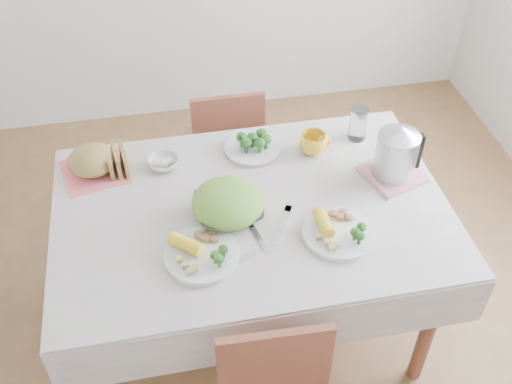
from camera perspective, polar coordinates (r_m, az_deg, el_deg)
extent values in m
plane|color=brown|center=(2.87, -0.32, -12.43)|extent=(3.60, 3.60, 0.00)
cube|color=brown|center=(2.57, -0.35, -7.66)|extent=(1.40, 0.90, 0.75)
cube|color=beige|center=(2.29, -0.39, -1.58)|extent=(1.50, 1.00, 0.01)
cube|color=brown|center=(3.12, -3.01, 5.38)|extent=(0.37, 0.37, 0.82)
imported|color=white|center=(2.23, -2.65, -1.64)|extent=(0.28, 0.28, 0.06)
cylinder|color=white|center=(2.11, -5.14, -6.03)|extent=(0.37, 0.37, 0.02)
cylinder|color=white|center=(2.19, 7.87, -3.90)|extent=(0.34, 0.34, 0.02)
cylinder|color=beige|center=(2.54, -0.35, 4.17)|extent=(0.32, 0.32, 0.02)
cube|color=#ED6363|center=(2.52, -15.12, 1.91)|extent=(0.30, 0.30, 0.00)
ellipsoid|color=olive|center=(2.49, -15.35, 2.89)|extent=(0.23, 0.22, 0.11)
imported|color=white|center=(2.48, -8.77, 2.78)|extent=(0.13, 0.13, 0.04)
imported|color=yellow|center=(2.52, 5.45, 4.64)|extent=(0.12, 0.12, 0.09)
cylinder|color=white|center=(2.61, 9.67, 6.27)|extent=(0.08, 0.08, 0.15)
cube|color=#CB7C85|center=(2.48, 12.83, 1.68)|extent=(0.27, 0.27, 0.02)
cylinder|color=#B2B5BA|center=(2.40, 13.23, 3.71)|extent=(0.20, 0.20, 0.23)
cube|color=silver|center=(2.17, 0.30, -4.43)|extent=(0.06, 0.17, 0.00)
cube|color=silver|center=(2.22, 2.49, -3.14)|extent=(0.12, 0.20, 0.00)
cube|color=silver|center=(2.10, -1.77, -6.64)|extent=(0.19, 0.10, 0.00)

